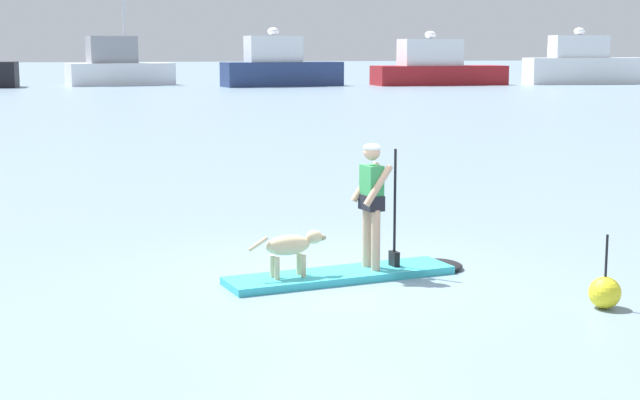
% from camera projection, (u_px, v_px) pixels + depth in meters
% --- Properties ---
extents(ground_plane, '(400.00, 400.00, 0.00)m').
position_uv_depth(ground_plane, '(340.00, 279.00, 12.56)').
color(ground_plane, gray).
extents(paddleboard, '(3.42, 1.22, 0.10)m').
position_uv_depth(paddleboard, '(356.00, 274.00, 12.64)').
color(paddleboard, '#33B2BF').
rests_on(paddleboard, ground_plane).
extents(person_paddler, '(0.64, 0.53, 1.67)m').
position_uv_depth(person_paddler, '(373.00, 197.00, 12.58)').
color(person_paddler, tan).
rests_on(person_paddler, paddleboard).
extents(dog, '(1.07, 0.31, 0.59)m').
position_uv_depth(dog, '(292.00, 246.00, 12.20)').
color(dog, '#CCB78C').
rests_on(dog, paddleboard).
extents(moored_boat_starboard, '(8.79, 4.40, 11.65)m').
position_uv_depth(moored_boat_starboard, '(118.00, 67.00, 77.26)').
color(moored_boat_starboard, white).
rests_on(moored_boat_starboard, ground_plane).
extents(moored_boat_port, '(9.80, 3.77, 4.59)m').
position_uv_depth(moored_boat_port, '(280.00, 67.00, 75.24)').
color(moored_boat_port, navy).
rests_on(moored_boat_port, ground_plane).
extents(moored_boat_outer, '(10.89, 3.96, 4.37)m').
position_uv_depth(moored_boat_outer, '(436.00, 68.00, 77.96)').
color(moored_boat_outer, maroon).
rests_on(moored_boat_outer, ground_plane).
extents(moored_boat_far_starboard, '(10.53, 3.77, 4.69)m').
position_uv_depth(moored_boat_far_starboard, '(584.00, 65.00, 80.20)').
color(moored_boat_far_starboard, white).
rests_on(moored_boat_far_starboard, ground_plane).
extents(marker_buoy, '(0.38, 0.38, 0.88)m').
position_uv_depth(marker_buoy, '(605.00, 292.00, 11.11)').
color(marker_buoy, yellow).
rests_on(marker_buoy, ground_plane).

